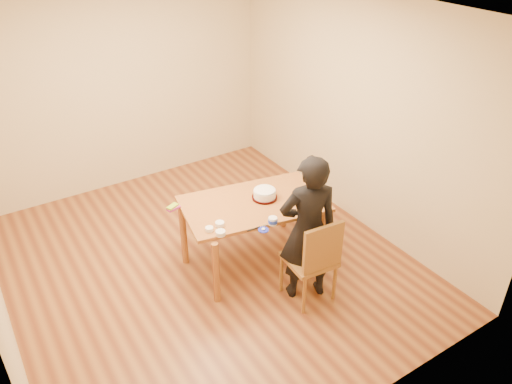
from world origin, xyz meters
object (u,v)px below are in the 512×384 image
dining_table (253,204)px  cake_plate (265,197)px  cake (265,194)px  person (308,229)px  dining_chair (309,259)px

dining_table → cake_plate: size_ratio=5.43×
cake_plate → cake: (0.00, 0.00, 0.05)m
cake_plate → person: size_ratio=0.17×
cake_plate → person: bearing=-89.5°
person → cake: bearing=-69.1°
dining_table → cake: cake is taller
dining_chair → dining_table: bearing=106.0°
dining_chair → cake: (-0.01, 0.78, 0.36)m
cake → dining_table: bearing=-177.8°
cake_plate → dining_table: bearing=-177.8°
dining_chair → person: size_ratio=0.28×
dining_chair → person: 0.33m
dining_chair → cake_plate: (-0.01, 0.78, 0.31)m
dining_chair → cake: bearing=95.5°
dining_table → cake_plate: (0.14, 0.01, 0.03)m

